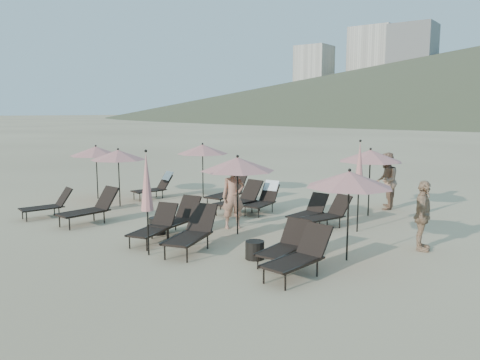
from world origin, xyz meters
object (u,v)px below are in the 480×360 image
Objects in this scene: lounger_4 at (192,231)px; lounger_11 at (328,213)px; beachgoer_a at (233,197)px; umbrella_open_1 at (238,164)px; side_table_0 at (157,226)px; lounger_8 at (240,198)px; lounger_9 at (264,198)px; lounger_10 at (309,211)px; lounger_3 at (177,217)px; side_table_1 at (255,250)px; lounger_12 at (284,245)px; beachgoer_c at (423,216)px; lounger_6 at (156,186)px; umbrella_closed_1 at (359,168)px; umbrella_open_4 at (370,156)px; umbrella_open_0 at (118,155)px; lounger_2 at (155,226)px; umbrella_open_5 at (96,151)px; umbrella_closed_0 at (147,182)px; lounger_5 at (299,255)px; lounger_1 at (90,208)px; beachgoer_b at (386,181)px; umbrella_open_3 at (203,149)px; umbrella_open_2 at (349,179)px; lounger_7 at (228,192)px.

lounger_11 is at bearing 51.91° from lounger_4.
beachgoer_a is at bearing 87.22° from lounger_4.
umbrella_open_1 is 2.73m from side_table_0.
lounger_8 is 0.78m from lounger_9.
lounger_4 is 4.13m from lounger_10.
lounger_3 is 3.92× the size of side_table_1.
lounger_9 is 5.15m from lounger_12.
lounger_4 is 1.12× the size of beachgoer_c.
beachgoer_c is (10.09, -0.94, 0.37)m from lounger_6.
lounger_9 is at bearing -174.48° from lounger_11.
lounger_8 is at bearing 125.29° from umbrella_open_1.
lounger_6 is at bearing 178.59° from umbrella_closed_1.
side_table_1 is at bearing -93.62° from umbrella_open_4.
umbrella_open_0 reaches higher than lounger_10.
umbrella_open_4 is at bearing 27.83° from lounger_6.
umbrella_closed_1 reaches higher than lounger_2.
umbrella_open_4 is at bearing 19.59° from umbrella_open_5.
umbrella_open_1 is at bearing 79.24° from umbrella_closed_0.
side_table_1 is (7.30, -3.85, -0.27)m from lounger_6.
umbrella_closed_1 reaches higher than lounger_6.
lounger_2 reaches higher than lounger_12.
umbrella_open_4 is (-1.00, 6.16, 1.46)m from lounger_5.
beachgoer_a reaches higher than lounger_1.
beachgoer_b is (2.01, 5.65, -0.94)m from umbrella_open_1.
lounger_10 is at bearing 12.00° from lounger_6.
lounger_10 is 8.56m from umbrella_open_5.
lounger_1 is 1.20× the size of lounger_10.
lounger_6 is 8.03m from umbrella_open_4.
lounger_10 is at bearing 5.24° from lounger_8.
umbrella_open_3 is 9.04m from beachgoer_c.
lounger_4 reaches higher than lounger_10.
umbrella_closed_1 reaches higher than umbrella_open_4.
lounger_5 is 0.80× the size of umbrella_open_1.
lounger_11 is (7.33, -0.29, -0.05)m from lounger_6.
umbrella_open_5 is 4.74× the size of side_table_1.
umbrella_open_5 reaches higher than lounger_1.
umbrella_open_1 reaches higher than umbrella_open_2.
umbrella_closed_0 is at bearing -28.17° from umbrella_open_5.
lounger_12 is 0.74× the size of umbrella_open_2.
lounger_10 is at bearing 13.71° from umbrella_open_0.
umbrella_open_5 reaches higher than side_table_0.
lounger_8 is 1.20× the size of lounger_12.
umbrella_closed_1 reaches higher than lounger_10.
lounger_4 is 5.58m from lounger_7.
lounger_4 is at bearing -61.96° from lounger_8.
umbrella_closed_1 reaches higher than lounger_1.
umbrella_closed_0 is at bearing -11.91° from lounger_1.
umbrella_open_1 reaches higher than lounger_6.
beachgoer_a is (-2.47, -3.81, -1.01)m from umbrella_open_4.
lounger_2 is 5.64m from umbrella_closed_1.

